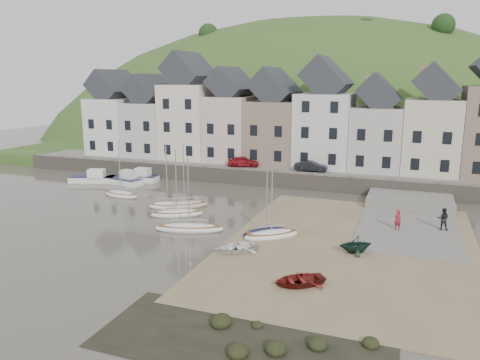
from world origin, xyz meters
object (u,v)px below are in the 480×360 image
at_px(rowboat_white, 236,247).
at_px(person_dark, 443,219).
at_px(rowboat_green, 355,244).
at_px(rowboat_red, 299,280).
at_px(car_right, 311,166).
at_px(car_left, 243,161).
at_px(person_red, 398,220).
at_px(sailboat_0, 121,194).

xyz_separation_m(rowboat_white, person_dark, (14.13, 10.46, 0.64)).
distance_m(rowboat_green, rowboat_red, 7.15).
bearing_deg(car_right, rowboat_white, 176.25).
height_order(rowboat_green, person_dark, person_dark).
height_order(rowboat_white, car_left, car_left).
xyz_separation_m(person_red, person_dark, (3.49, 1.30, 0.09)).
distance_m(sailboat_0, person_dark, 31.37).
xyz_separation_m(rowboat_white, car_right, (0.37, 23.64, 1.83)).
relative_size(rowboat_white, person_dark, 1.76).
bearing_deg(car_left, car_right, -108.70).
distance_m(rowboat_green, person_dark, 9.77).
xyz_separation_m(rowboat_red, person_dark, (8.60, 14.32, 0.64)).
bearing_deg(sailboat_0, person_dark, -0.67).
bearing_deg(person_dark, rowboat_red, 62.14).
xyz_separation_m(rowboat_green, car_left, (-16.16, 20.83, 1.57)).
bearing_deg(rowboat_red, sailboat_0, -159.25).
height_order(rowboat_red, person_dark, person_dark).
height_order(sailboat_0, person_dark, sailboat_0).
distance_m(rowboat_white, rowboat_green, 8.53).
height_order(person_red, person_dark, person_dark).
xyz_separation_m(sailboat_0, rowboat_green, (25.27, -8.01, 0.43)).
bearing_deg(car_right, car_left, 87.14).
relative_size(rowboat_white, car_left, 0.83).
bearing_deg(person_red, person_dark, 170.72).
distance_m(sailboat_0, car_right, 21.86).
xyz_separation_m(rowboat_white, rowboat_red, (5.53, -3.87, -0.00)).
height_order(sailboat_0, car_left, sailboat_0).
distance_m(rowboat_white, person_red, 14.05).
bearing_deg(sailboat_0, rowboat_white, -32.14).
xyz_separation_m(rowboat_green, rowboat_red, (-2.51, -6.68, -0.30)).
height_order(rowboat_green, car_right, car_right).
bearing_deg(rowboat_white, person_dark, 86.15).
bearing_deg(rowboat_red, car_right, 154.23).
relative_size(rowboat_white, person_red, 1.95).
bearing_deg(sailboat_0, rowboat_green, -17.58).
distance_m(car_left, car_right, 8.48).
bearing_deg(person_dark, car_left, -27.53).
distance_m(rowboat_red, car_left, 30.77).
xyz_separation_m(person_dark, car_left, (-22.25, 13.19, 1.22)).
distance_m(rowboat_white, car_left, 25.07).
xyz_separation_m(sailboat_0, car_right, (17.59, 12.82, 1.96)).
height_order(rowboat_red, person_red, person_red).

